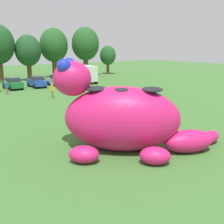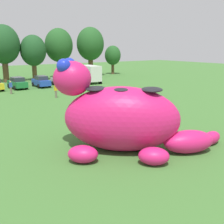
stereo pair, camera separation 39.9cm
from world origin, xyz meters
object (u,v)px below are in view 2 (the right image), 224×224
object	(u,v)px
car_silver	(61,80)
box_truck	(88,73)
giant_inflatable_creature	(122,118)
car_blue	(41,81)
car_green	(17,83)
spectator_by_cars	(56,91)
spectator_mid_field	(11,88)
spectator_near_inflatable	(82,83)

from	to	relation	value
car_silver	box_truck	xyz separation A→B (m)	(5.27, 0.68, 0.74)
giant_inflatable_creature	box_truck	xyz separation A→B (m)	(13.93, 28.66, -0.39)
giant_inflatable_creature	car_blue	size ratio (longest dim) A/B	2.45
car_green	spectator_by_cars	xyz separation A→B (m)	(1.72, -10.02, -0.01)
car_silver	box_truck	bearing A→B (deg)	7.37
giant_inflatable_creature	car_blue	bearing A→B (deg)	79.05
car_green	spectator_mid_field	bearing A→B (deg)	-116.17
spectator_near_inflatable	spectator_mid_field	bearing A→B (deg)	175.46
car_silver	spectator_near_inflatable	xyz separation A→B (m)	(1.26, -4.47, -0.01)
car_silver	spectator_near_inflatable	size ratio (longest dim) A/B	2.45
giant_inflatable_creature	spectator_near_inflatable	size ratio (longest dim) A/B	5.89
box_truck	spectator_mid_field	xyz separation A→B (m)	(-14.02, -4.35, -0.75)
box_truck	spectator_by_cars	distance (m)	14.53
spectator_near_inflatable	spectator_mid_field	world-z (taller)	same
car_green	car_silver	size ratio (longest dim) A/B	1.00
car_green	car_blue	distance (m)	3.54
box_truck	spectator_by_cars	bearing A→B (deg)	-135.05
giant_inflatable_creature	spectator_near_inflatable	xyz separation A→B (m)	(9.91, 23.51, -1.14)
giant_inflatable_creature	box_truck	size ratio (longest dim) A/B	1.56
giant_inflatable_creature	car_silver	world-z (taller)	giant_inflatable_creature
car_silver	spectator_by_cars	distance (m)	10.80
giant_inflatable_creature	car_green	size ratio (longest dim) A/B	2.40
car_green	car_silver	distance (m)	6.74
giant_inflatable_creature	spectator_by_cars	size ratio (longest dim) A/B	5.89
car_blue	spectator_near_inflatable	world-z (taller)	car_blue
box_truck	giant_inflatable_creature	bearing A→B (deg)	-115.91
spectator_mid_field	spectator_by_cars	size ratio (longest dim) A/B	1.00
spectator_mid_field	car_green	bearing A→B (deg)	63.83
car_silver	giant_inflatable_creature	bearing A→B (deg)	-107.19
car_silver	spectator_by_cars	world-z (taller)	car_silver
car_blue	spectator_near_inflatable	bearing A→B (deg)	-46.88
giant_inflatable_creature	spectator_mid_field	bearing A→B (deg)	90.23
car_blue	car_silver	size ratio (longest dim) A/B	0.98
car_silver	spectator_by_cars	bearing A→B (deg)	-117.59
car_green	car_blue	xyz separation A→B (m)	(3.54, -0.17, 0.00)
spectator_mid_field	spectator_near_inflatable	bearing A→B (deg)	-4.54
car_blue	spectator_near_inflatable	xyz separation A→B (m)	(4.45, -4.75, -0.01)
spectator_near_inflatable	spectator_by_cars	distance (m)	8.08
box_truck	spectator_near_inflatable	xyz separation A→B (m)	(-4.01, -5.15, -0.75)
car_blue	box_truck	bearing A→B (deg)	2.71
spectator_near_inflatable	spectator_mid_field	xyz separation A→B (m)	(-10.01, 0.80, 0.00)
spectator_near_inflatable	car_green	bearing A→B (deg)	148.37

